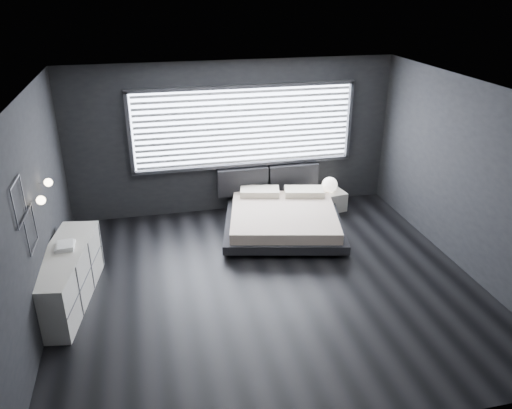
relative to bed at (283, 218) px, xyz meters
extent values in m
plane|color=black|center=(-0.66, -1.59, -0.24)|extent=(6.00, 6.00, 0.00)
plane|color=white|center=(-0.66, -1.59, 2.56)|extent=(6.00, 6.00, 0.00)
cube|color=black|center=(-0.66, 1.16, 1.16)|extent=(6.00, 0.04, 2.80)
cube|color=black|center=(-0.66, -4.34, 1.16)|extent=(6.00, 0.04, 2.80)
cube|color=black|center=(-3.66, -1.59, 1.16)|extent=(0.04, 5.50, 2.80)
cube|color=black|center=(2.34, -1.59, 1.16)|extent=(0.04, 5.50, 2.80)
cube|color=white|center=(-0.46, 1.14, 1.37)|extent=(4.00, 0.02, 1.38)
cube|color=#47474C|center=(-2.50, 1.11, 1.37)|extent=(0.06, 0.08, 1.48)
cube|color=#47474C|center=(1.58, 1.11, 1.37)|extent=(0.06, 0.08, 1.48)
cube|color=#47474C|center=(-0.46, 1.11, 2.10)|extent=(4.14, 0.08, 0.06)
cube|color=#47474C|center=(-0.46, 1.11, 0.64)|extent=(4.14, 0.08, 0.06)
cube|color=silver|center=(-0.46, 1.08, 1.37)|extent=(3.94, 0.03, 1.32)
cube|color=black|center=(-0.51, 1.05, 0.33)|extent=(0.96, 0.16, 0.52)
cube|color=black|center=(0.49, 1.05, 0.33)|extent=(0.96, 0.16, 0.52)
cylinder|color=silver|center=(-3.61, -1.54, 1.36)|extent=(0.10, 0.02, 0.02)
sphere|color=#FFE5B7|center=(-3.54, -1.54, 1.36)|extent=(0.11, 0.11, 0.11)
cylinder|color=silver|center=(-3.61, -0.94, 1.36)|extent=(0.10, 0.02, 0.02)
sphere|color=#FFE5B7|center=(-3.54, -0.94, 1.36)|extent=(0.11, 0.11, 0.11)
cube|color=#47474C|center=(-3.64, -2.14, 1.84)|extent=(0.01, 0.46, 0.02)
cube|color=#47474C|center=(-3.64, -2.14, 1.38)|extent=(0.01, 0.46, 0.02)
cube|color=#47474C|center=(-3.64, -1.91, 1.61)|extent=(0.01, 0.02, 0.46)
cube|color=#47474C|center=(-3.64, -2.37, 1.61)|extent=(0.01, 0.02, 0.46)
cube|color=#47474C|center=(-3.64, -1.89, 1.37)|extent=(0.01, 0.46, 0.02)
cube|color=#47474C|center=(-3.64, -1.89, 0.91)|extent=(0.01, 0.46, 0.02)
cube|color=#47474C|center=(-3.64, -1.66, 1.14)|extent=(0.01, 0.02, 0.46)
cube|color=#47474C|center=(-3.64, -2.12, 1.14)|extent=(0.01, 0.02, 0.46)
cube|color=black|center=(-1.03, -0.60, -0.21)|extent=(0.13, 0.13, 0.07)
cube|color=black|center=(0.67, -0.99, -0.21)|extent=(0.13, 0.13, 0.07)
cube|color=black|center=(-0.68, 0.92, -0.21)|extent=(0.13, 0.13, 0.07)
cube|color=black|center=(1.02, 0.53, -0.21)|extent=(0.13, 0.13, 0.07)
cube|color=black|center=(-0.01, -0.04, -0.10)|extent=(2.40, 2.33, 0.15)
cube|color=beige|center=(-0.01, -0.04, 0.07)|extent=(2.15, 2.15, 0.18)
cube|color=beige|center=(-0.25, 0.75, 0.22)|extent=(0.78, 0.54, 0.12)
cube|color=beige|center=(0.55, 0.57, 0.22)|extent=(0.78, 0.54, 0.12)
cube|color=silver|center=(1.07, 0.71, -0.06)|extent=(0.70, 0.61, 0.36)
sphere|color=white|center=(1.09, 0.68, 0.27)|extent=(0.29, 0.29, 0.29)
cube|color=silver|center=(-3.44, -1.37, 0.14)|extent=(0.82, 1.95, 0.76)
cube|color=#47474C|center=(-3.18, -1.42, 0.14)|extent=(0.31, 1.85, 0.74)
cube|color=white|center=(-3.42, -1.23, 0.53)|extent=(0.24, 0.32, 0.04)
cube|color=white|center=(-3.41, -1.25, 0.57)|extent=(0.23, 0.30, 0.03)
camera|label=1|loc=(-2.21, -7.55, 3.82)|focal=35.00mm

